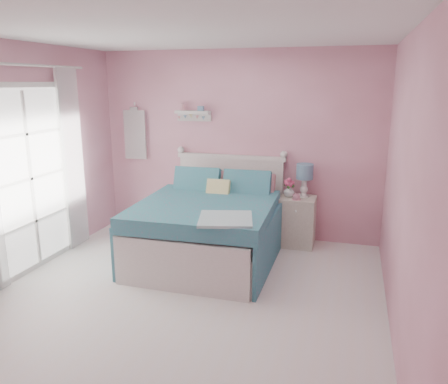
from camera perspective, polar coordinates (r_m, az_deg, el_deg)
The scene contains 12 objects.
floor at distance 4.53m, azimuth -6.00°, elevation -14.36°, with size 4.50×4.50×0.00m, color white.
room_shell at distance 4.02m, azimuth -6.58°, elevation 5.89°, with size 4.50×4.50×4.50m.
bed at distance 5.46m, azimuth -1.86°, elevation -4.63°, with size 1.65×2.04×1.16m.
nightstand at distance 5.98m, azimuth 9.56°, elevation -3.78°, with size 0.46×0.46×0.67m.
table_lamp at distance 5.88m, azimuth 10.49°, elevation 2.33°, with size 0.22×0.22×0.44m.
vase at distance 5.90m, azimuth 8.46°, elevation 0.12°, with size 0.15×0.15×0.15m, color silver.
teacup at distance 5.76m, azimuth 9.44°, elevation -0.64°, with size 0.10×0.10×0.08m, color pink.
roses at distance 5.87m, azimuth 8.48°, elevation 1.22°, with size 0.14×0.11×0.12m.
wall_shelf at distance 6.27m, azimuth -4.05°, elevation 10.23°, with size 0.50×0.15×0.25m.
hanging_dress at distance 6.67m, azimuth -11.54°, elevation 7.33°, with size 0.34×0.03×0.72m, color white.
french_door at distance 5.49m, azimuth -23.99°, elevation 1.55°, with size 0.04×1.32×2.16m.
curtain_far at distance 6.02m, azimuth -19.18°, elevation 4.01°, with size 0.04×0.40×2.32m, color white.
Camera 1 is at (1.57, -3.66, 2.15)m, focal length 35.00 mm.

